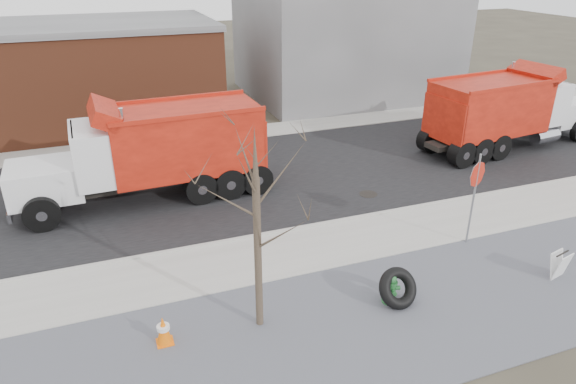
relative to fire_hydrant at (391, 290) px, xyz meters
name	(u,v)px	position (x,y,z in m)	size (l,w,h in m)	color
ground	(332,250)	(-0.32, 2.96, -0.40)	(120.00, 120.00, 0.00)	#383328
gravel_verge	(390,317)	(-0.32, -0.54, -0.38)	(60.00, 5.00, 0.03)	slate
sidewalk	(329,245)	(-0.32, 3.21, -0.37)	(60.00, 2.50, 0.06)	#9E9B93
curb	(313,226)	(-0.32, 4.51, -0.34)	(60.00, 0.15, 0.11)	#9E9B93
road	(269,175)	(-0.32, 9.26, -0.39)	(60.00, 9.40, 0.02)	black
far_sidewalk	(234,134)	(-0.32, 14.96, -0.37)	(60.00, 2.00, 0.06)	#9E9B93
building_grey	(344,30)	(8.68, 20.96, 3.60)	(12.00, 10.00, 8.00)	gray
building_brick	(17,77)	(-10.32, 19.96, 2.26)	(20.20, 8.20, 5.30)	brown
bare_tree	(257,207)	(-3.52, 0.36, 2.90)	(3.20, 3.20, 5.20)	#382D23
fire_hydrant	(391,290)	(0.00, 0.00, 0.00)	(0.49, 0.48, 0.86)	#276837
truck_tire	(398,288)	(0.13, -0.11, 0.10)	(1.22, 1.03, 1.09)	black
stop_sign	(476,184)	(3.89, 1.86, 1.66)	(0.78, 0.34, 3.04)	gray
sandwich_board	(560,265)	(5.05, -0.68, 0.04)	(0.65, 0.49, 0.81)	white
traffic_cone_far	(164,330)	(-5.85, 0.48, -0.01)	(0.40, 0.40, 0.76)	#FF6A08
dump_truck_red_a	(508,108)	(11.21, 8.68, 1.51)	(9.45, 3.48, 3.76)	black
dump_truck_red_b	(153,149)	(-4.92, 8.72, 1.56)	(9.21, 2.94, 3.84)	black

